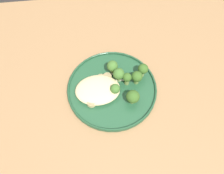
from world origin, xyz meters
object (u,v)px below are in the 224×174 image
Objects in this scene: seared_scallop_rear_pale at (99,90)px; seared_scallop_tilted_round at (107,77)px; broccoli_floret_tall_stalk at (133,97)px; broccoli_floret_center_pile at (143,69)px; broccoli_floret_beside_noodles at (127,78)px; seared_scallop_large_seared at (88,85)px; broccoli_floret_small_sprig at (115,89)px; broccoli_floret_left_leaning at (137,77)px; broccoli_floret_right_tilted at (119,74)px; broccoli_floret_split_head at (112,66)px; dinner_plate at (112,89)px; seared_scallop_center_golden at (101,78)px; seared_scallop_half_hidden at (92,104)px.

seared_scallop_rear_pale is 0.87× the size of seared_scallop_tilted_round.
broccoli_floret_tall_stalk is (0.07, -0.09, 0.02)m from seared_scallop_tilted_round.
broccoli_floret_tall_stalk is 0.96× the size of broccoli_floret_center_pile.
broccoli_floret_tall_stalk is at bearing -83.19° from broccoli_floret_beside_noodles.
seared_scallop_large_seared is (-0.04, 0.02, 0.00)m from seared_scallop_rear_pale.
broccoli_floret_beside_noodles is 1.10× the size of broccoli_floret_small_sprig.
broccoli_floret_tall_stalk reaches higher than seared_scallop_rear_pale.
broccoli_floret_small_sprig is 0.06m from broccoli_floret_tall_stalk.
broccoli_floret_right_tilted reaches higher than broccoli_floret_left_leaning.
broccoli_floret_tall_stalk is 1.00× the size of broccoli_floret_split_head.
broccoli_floret_left_leaning is 0.08m from broccoli_floret_small_sprig.
dinner_plate is 5.01× the size of broccoli_floret_right_tilted.
dinner_plate is at bearing 111.87° from broccoli_floret_small_sprig.
seared_scallop_tilted_round is 0.04m from broccoli_floret_split_head.
seared_scallop_large_seared is at bearing 153.07° from broccoli_floret_tall_stalk.
broccoli_floret_left_leaning is at bearing -11.00° from seared_scallop_center_golden.
seared_scallop_large_seared is 0.16m from broccoli_floret_left_leaning.
broccoli_floret_left_leaning is (0.16, -0.00, 0.02)m from seared_scallop_large_seared.
seared_scallop_half_hidden is at bearing -152.35° from broccoli_floret_center_pile.
broccoli_floret_tall_stalk is (0.03, -0.08, -0.00)m from broccoli_floret_right_tilted.
seared_scallop_center_golden is 0.49× the size of broccoli_floret_split_head.
seared_scallop_center_golden is at bearing -177.40° from seared_scallop_tilted_round.
dinner_plate is 0.12m from broccoli_floret_center_pile.
broccoli_floret_right_tilted reaches higher than broccoli_floret_tall_stalk.
dinner_plate is at bearing -48.19° from seared_scallop_center_golden.
seared_scallop_center_golden is 0.52× the size of broccoli_floret_beside_noodles.
broccoli_floret_left_leaning is 0.09m from broccoli_floret_split_head.
broccoli_floret_right_tilted is 1.05× the size of broccoli_floret_split_head.
seared_scallop_tilted_round is at bearing 165.95° from broccoli_floret_left_leaning.
seared_scallop_half_hidden is at bearing 179.39° from broccoli_floret_tall_stalk.
broccoli_floret_beside_noodles is at bearing -31.96° from broccoli_floret_right_tilted.
seared_scallop_tilted_round is at bearing 127.04° from broccoli_floret_tall_stalk.
seared_scallop_rear_pale and seared_scallop_center_golden have the same top height.
seared_scallop_tilted_round is 0.51× the size of broccoli_floret_left_leaning.
dinner_plate is 5.57× the size of broccoli_floret_beside_noodles.
broccoli_floret_tall_stalk is at bearing -0.61° from seared_scallop_half_hidden.
seared_scallop_half_hidden is (0.01, -0.07, 0.00)m from seared_scallop_large_seared.
broccoli_floret_right_tilted is (0.07, 0.04, 0.03)m from seared_scallop_rear_pale.
broccoli_floret_right_tilted is at bearing 7.70° from seared_scallop_large_seared.
seared_scallop_tilted_round is 0.50× the size of broccoli_floret_split_head.
broccoli_floret_right_tilted is 0.03m from broccoli_floret_beside_noodles.
seared_scallop_rear_pale is at bearing -166.56° from broccoli_floret_beside_noodles.
seared_scallop_tilted_round is 0.07m from broccoli_floret_beside_noodles.
broccoli_floret_right_tilted is 0.04m from broccoli_floret_split_head.
broccoli_floret_right_tilted is at bearing -173.04° from broccoli_floret_center_pile.
dinner_plate is 0.04m from seared_scallop_rear_pale.
broccoli_floret_beside_noodles is 0.06m from broccoli_floret_center_pile.
dinner_plate is 8.23× the size of seared_scallop_large_seared.
broccoli_floret_left_leaning reaches higher than seared_scallop_rear_pale.
dinner_plate is at bearing -131.81° from broccoli_floret_right_tilted.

